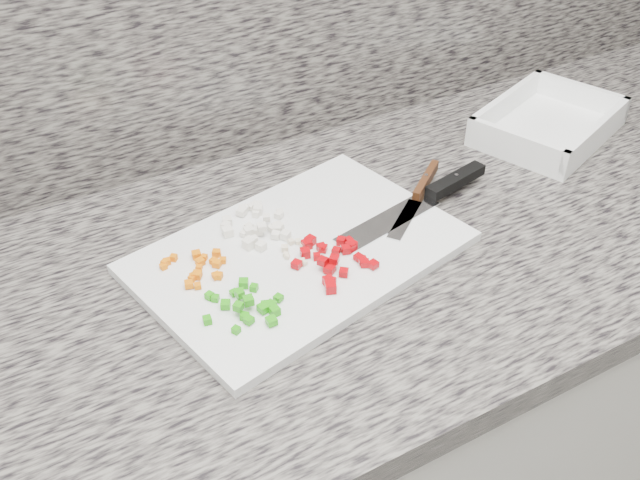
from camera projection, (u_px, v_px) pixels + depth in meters
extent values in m
cube|color=beige|center=(293.00, 474.00, 1.23)|extent=(3.92, 0.62, 0.86)
cube|color=#69645C|center=(285.00, 276.00, 0.95)|extent=(3.96, 0.64, 0.04)
cube|color=white|center=(300.00, 252.00, 0.95)|extent=(0.47, 0.36, 0.01)
cube|color=orange|center=(192.00, 278.00, 0.89)|extent=(0.01, 0.01, 0.01)
cube|color=orange|center=(200.00, 262.00, 0.92)|extent=(0.01, 0.01, 0.01)
cube|color=orange|center=(194.00, 276.00, 0.89)|extent=(0.01, 0.01, 0.01)
cube|color=orange|center=(217.00, 264.00, 0.91)|extent=(0.01, 0.01, 0.01)
cube|color=orange|center=(204.00, 257.00, 0.92)|extent=(0.01, 0.01, 0.01)
cube|color=orange|center=(216.00, 253.00, 0.93)|extent=(0.01, 0.01, 0.01)
cube|color=orange|center=(198.00, 286.00, 0.88)|extent=(0.01, 0.01, 0.01)
cube|color=orange|center=(199.00, 267.00, 0.91)|extent=(0.01, 0.01, 0.01)
cube|color=orange|center=(216.00, 276.00, 0.89)|extent=(0.01, 0.01, 0.01)
cube|color=orange|center=(165.00, 263.00, 0.91)|extent=(0.01, 0.01, 0.01)
cube|color=orange|center=(167.00, 261.00, 0.92)|extent=(0.01, 0.01, 0.01)
cube|color=orange|center=(214.00, 261.00, 0.92)|extent=(0.01, 0.01, 0.01)
cube|color=orange|center=(163.00, 266.00, 0.91)|extent=(0.01, 0.01, 0.01)
cube|color=orange|center=(219.00, 276.00, 0.89)|extent=(0.01, 0.01, 0.01)
cube|color=orange|center=(196.00, 255.00, 0.93)|extent=(0.01, 0.01, 0.01)
cube|color=orange|center=(174.00, 258.00, 0.92)|extent=(0.01, 0.01, 0.01)
cube|color=orange|center=(197.00, 275.00, 0.89)|extent=(0.02, 0.02, 0.01)
cube|color=orange|center=(189.00, 284.00, 0.88)|extent=(0.01, 0.01, 0.01)
cube|color=orange|center=(223.00, 260.00, 0.92)|extent=(0.01, 0.01, 0.01)
cube|color=orange|center=(217.00, 253.00, 0.93)|extent=(0.01, 0.01, 0.01)
cube|color=white|center=(272.00, 228.00, 0.97)|extent=(0.01, 0.01, 0.01)
cube|color=white|center=(254.00, 239.00, 0.95)|extent=(0.01, 0.01, 0.01)
cube|color=white|center=(246.00, 208.00, 1.01)|extent=(0.01, 0.01, 0.01)
cube|color=white|center=(257.00, 206.00, 1.01)|extent=(0.02, 0.02, 0.01)
cube|color=white|center=(249.00, 227.00, 0.97)|extent=(0.01, 0.01, 0.01)
cube|color=white|center=(259.00, 230.00, 0.97)|extent=(0.02, 0.02, 0.01)
cube|color=white|center=(277.00, 229.00, 0.97)|extent=(0.02, 0.02, 0.01)
cube|color=white|center=(256.00, 214.00, 1.00)|extent=(0.01, 0.01, 0.01)
cube|color=white|center=(249.00, 242.00, 0.95)|extent=(0.02, 0.02, 0.01)
cube|color=white|center=(249.00, 231.00, 0.97)|extent=(0.01, 0.01, 0.01)
cube|color=white|center=(262.00, 227.00, 0.96)|extent=(0.01, 0.01, 0.01)
cube|color=white|center=(252.00, 206.00, 1.01)|extent=(0.01, 0.01, 0.01)
cube|color=white|center=(280.00, 212.00, 1.00)|extent=(0.01, 0.01, 0.01)
cube|color=white|center=(261.00, 246.00, 0.94)|extent=(0.01, 0.01, 0.01)
cube|color=white|center=(276.00, 235.00, 0.96)|extent=(0.02, 0.02, 0.01)
cube|color=white|center=(258.00, 210.00, 1.00)|extent=(0.02, 0.02, 0.01)
cube|color=white|center=(279.00, 215.00, 1.00)|extent=(0.01, 0.01, 0.01)
cube|color=white|center=(242.00, 208.00, 1.01)|extent=(0.01, 0.01, 0.01)
cube|color=white|center=(228.00, 232.00, 0.96)|extent=(0.01, 0.01, 0.01)
cube|color=white|center=(249.00, 244.00, 0.94)|extent=(0.02, 0.02, 0.01)
cube|color=white|center=(227.00, 221.00, 0.98)|extent=(0.01, 0.01, 0.01)
cube|color=white|center=(285.00, 235.00, 0.96)|extent=(0.02, 0.02, 0.01)
cube|color=white|center=(241.00, 212.00, 1.00)|extent=(0.02, 0.02, 0.01)
cube|color=white|center=(226.00, 226.00, 0.98)|extent=(0.02, 0.02, 0.01)
cube|color=white|center=(244.00, 234.00, 0.96)|extent=(0.01, 0.01, 0.01)
cube|color=white|center=(266.00, 218.00, 0.98)|extent=(0.01, 0.01, 0.01)
cube|color=white|center=(278.00, 226.00, 0.97)|extent=(0.01, 0.01, 0.01)
cube|color=#23980D|center=(275.00, 311.00, 0.84)|extent=(0.01, 0.01, 0.01)
cube|color=#23980D|center=(215.00, 298.00, 0.86)|extent=(0.01, 0.01, 0.01)
cube|color=#23980D|center=(234.00, 293.00, 0.87)|extent=(0.01, 0.01, 0.01)
cube|color=#23980D|center=(226.00, 304.00, 0.85)|extent=(0.02, 0.02, 0.01)
cube|color=#23980D|center=(248.00, 300.00, 0.84)|extent=(0.01, 0.01, 0.01)
cube|color=#23980D|center=(273.00, 309.00, 0.85)|extent=(0.01, 0.01, 0.01)
cube|color=#23980D|center=(238.00, 307.00, 0.84)|extent=(0.01, 0.01, 0.01)
cube|color=#23980D|center=(271.00, 321.00, 0.83)|extent=(0.01, 0.01, 0.01)
cube|color=#23980D|center=(254.00, 288.00, 0.88)|extent=(0.01, 0.01, 0.01)
cube|color=#23980D|center=(249.00, 320.00, 0.83)|extent=(0.01, 0.01, 0.01)
cube|color=#23980D|center=(245.00, 316.00, 0.84)|extent=(0.01, 0.01, 0.01)
cube|color=#23980D|center=(240.00, 292.00, 0.86)|extent=(0.01, 0.01, 0.01)
cube|color=#23980D|center=(236.00, 330.00, 0.82)|extent=(0.01, 0.01, 0.01)
cube|color=#23980D|center=(278.00, 298.00, 0.86)|extent=(0.01, 0.01, 0.01)
cube|color=#23980D|center=(210.00, 296.00, 0.87)|extent=(0.01, 0.01, 0.01)
cube|color=#23980D|center=(207.00, 320.00, 0.83)|extent=(0.01, 0.01, 0.01)
cube|color=#23980D|center=(240.00, 294.00, 0.86)|extent=(0.01, 0.01, 0.01)
cube|color=#23980D|center=(244.00, 283.00, 0.88)|extent=(0.02, 0.02, 0.01)
cube|color=#23980D|center=(263.00, 308.00, 0.85)|extent=(0.01, 0.01, 0.01)
cube|color=#23980D|center=(266.00, 306.00, 0.85)|extent=(0.01, 0.01, 0.01)
cube|color=#23980D|center=(271.00, 305.00, 0.85)|extent=(0.01, 0.01, 0.01)
cube|color=#A30209|center=(341.00, 241.00, 0.95)|extent=(0.02, 0.02, 0.01)
cube|color=#A30209|center=(323.00, 261.00, 0.90)|extent=(0.02, 0.02, 0.01)
cube|color=#A30209|center=(321.00, 248.00, 0.94)|extent=(0.01, 0.01, 0.01)
cube|color=#A30209|center=(297.00, 264.00, 0.91)|extent=(0.02, 0.02, 0.01)
cube|color=#A30209|center=(336.00, 251.00, 0.93)|extent=(0.01, 0.01, 0.01)
cube|color=#A30209|center=(331.00, 281.00, 0.89)|extent=(0.01, 0.01, 0.01)
cube|color=#A30209|center=(373.00, 264.00, 0.91)|extent=(0.01, 0.01, 0.01)
cube|color=#A30209|center=(328.00, 281.00, 0.88)|extent=(0.01, 0.01, 0.01)
cube|color=#A30209|center=(310.00, 241.00, 0.95)|extent=(0.02, 0.02, 0.01)
cube|color=#A30209|center=(330.00, 263.00, 0.91)|extent=(0.01, 0.01, 0.01)
cube|color=#A30209|center=(305.00, 253.00, 0.93)|extent=(0.02, 0.02, 0.01)
cube|color=#A30209|center=(307.00, 244.00, 0.94)|extent=(0.01, 0.01, 0.01)
cube|color=#A30209|center=(344.00, 272.00, 0.90)|extent=(0.02, 0.02, 0.01)
cube|color=#A30209|center=(330.00, 269.00, 0.90)|extent=(0.02, 0.02, 0.01)
cube|color=#A30209|center=(351.00, 245.00, 0.94)|extent=(0.02, 0.02, 0.01)
cube|color=#A30209|center=(349.00, 241.00, 0.95)|extent=(0.01, 0.01, 0.01)
cube|color=#A30209|center=(363.00, 260.00, 0.92)|extent=(0.01, 0.01, 0.01)
cube|color=#A30209|center=(359.00, 257.00, 0.92)|extent=(0.01, 0.01, 0.01)
cube|color=#A30209|center=(317.00, 257.00, 0.92)|extent=(0.01, 0.01, 0.01)
cube|color=#A30209|center=(323.00, 248.00, 0.94)|extent=(0.01, 0.01, 0.01)
cube|color=#A30209|center=(365.00, 263.00, 0.91)|extent=(0.01, 0.01, 0.01)
cube|color=#A30209|center=(346.00, 249.00, 0.93)|extent=(0.01, 0.01, 0.01)
cube|color=#A30209|center=(334.00, 259.00, 0.90)|extent=(0.02, 0.02, 0.01)
cube|color=#A30209|center=(331.00, 288.00, 0.87)|extent=(0.02, 0.02, 0.01)
cube|color=#A30209|center=(351.00, 247.00, 0.94)|extent=(0.01, 0.01, 0.01)
cube|color=beige|center=(287.00, 257.00, 0.93)|extent=(0.01, 0.01, 0.01)
cube|color=beige|center=(286.00, 255.00, 0.93)|extent=(0.01, 0.01, 0.01)
cube|color=beige|center=(285.00, 248.00, 0.94)|extent=(0.01, 0.01, 0.01)
cube|color=beige|center=(302.00, 246.00, 0.95)|extent=(0.01, 0.01, 0.01)
cube|color=beige|center=(291.00, 242.00, 0.95)|extent=(0.01, 0.01, 0.01)
cube|color=beige|center=(304.00, 263.00, 0.92)|extent=(0.01, 0.01, 0.01)
cube|color=beige|center=(285.00, 248.00, 0.94)|extent=(0.01, 0.01, 0.01)
cube|color=beige|center=(301.00, 262.00, 0.92)|extent=(0.01, 0.01, 0.01)
cube|color=beige|center=(298.00, 241.00, 0.95)|extent=(0.01, 0.01, 0.01)
cube|color=silver|center=(388.00, 221.00, 0.99)|extent=(0.18, 0.07, 0.00)
cube|color=black|center=(456.00, 180.00, 1.06)|extent=(0.12, 0.04, 0.02)
cylinder|color=silver|center=(456.00, 175.00, 1.06)|extent=(0.01, 0.01, 0.00)
cube|color=silver|center=(405.00, 220.00, 0.99)|extent=(0.09, 0.08, 0.00)
cube|color=#402210|center=(426.00, 181.00, 1.06)|extent=(0.09, 0.07, 0.02)
cylinder|color=silver|center=(426.00, 175.00, 1.06)|extent=(0.01, 0.01, 0.00)
cube|color=white|center=(547.00, 131.00, 1.21)|extent=(0.29, 0.25, 0.01)
cube|color=white|center=(506.00, 104.00, 1.24)|extent=(0.23, 0.10, 0.04)
cube|color=white|center=(597.00, 134.00, 1.15)|extent=(0.23, 0.10, 0.04)
cube|color=white|center=(579.00, 94.00, 1.27)|extent=(0.07, 0.17, 0.04)
cube|color=white|center=(517.00, 145.00, 1.13)|extent=(0.07, 0.17, 0.04)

